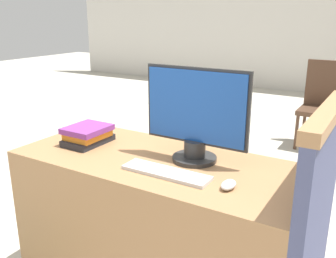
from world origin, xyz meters
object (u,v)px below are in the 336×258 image
keyboard (166,173)px  book_stack (88,135)px  mouse (228,185)px  monitor (196,117)px  far_chair (323,101)px

keyboard → book_stack: (-0.58, 0.13, 0.04)m
mouse → monitor: bearing=142.0°
keyboard → monitor: bearing=81.6°
monitor → mouse: monitor is taller
mouse → far_chair: 3.10m
far_chair → keyboard: bearing=-84.9°
mouse → far_chair: far_chair is taller
monitor → keyboard: size_ratio=1.28×
book_stack → keyboard: bearing=-12.7°
mouse → far_chair: bearing=92.4°
far_chair → book_stack: bearing=-95.9°
keyboard → mouse: bearing=2.3°
mouse → far_chair: (-0.13, 3.08, -0.27)m
keyboard → book_stack: bearing=167.3°
keyboard → book_stack: 0.59m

